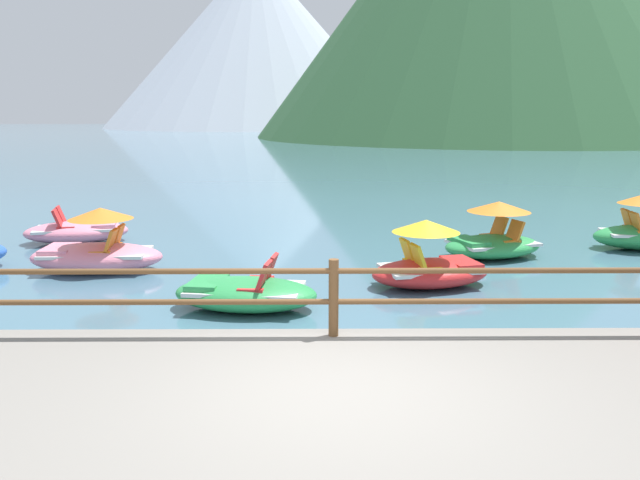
# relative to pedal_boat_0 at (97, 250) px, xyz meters

# --- Properties ---
(ground_plane) EXTENTS (200.00, 200.00, 0.00)m
(ground_plane) POSITION_rel_pedal_boat_0_xyz_m (4.47, 33.53, -0.41)
(ground_plane) COLOR #477084
(dock_railing) EXTENTS (23.92, 0.12, 0.95)m
(dock_railing) POSITION_rel_pedal_boat_0_xyz_m (4.47, -4.92, 0.58)
(dock_railing) COLOR brown
(dock_railing) RESTS_ON promenade_dock
(pedal_boat_0) EXTENTS (2.57, 1.33, 1.25)m
(pedal_boat_0) POSITION_rel_pedal_boat_0_xyz_m (0.00, 0.00, 0.00)
(pedal_boat_0) COLOR pink
(pedal_boat_0) RESTS_ON ground
(pedal_boat_1) EXTENTS (2.38, 1.72, 1.21)m
(pedal_boat_1) POSITION_rel_pedal_boat_0_xyz_m (6.29, -1.20, -0.00)
(pedal_boat_1) COLOR red
(pedal_boat_1) RESTS_ON ground
(pedal_boat_2) EXTENTS (2.41, 1.56, 0.84)m
(pedal_boat_2) POSITION_rel_pedal_boat_0_xyz_m (3.14, -2.54, -0.14)
(pedal_boat_2) COLOR green
(pedal_boat_2) RESTS_ON ground
(pedal_boat_4) EXTENTS (2.59, 1.78, 0.85)m
(pedal_boat_4) POSITION_rel_pedal_boat_0_xyz_m (-1.39, 2.84, -0.14)
(pedal_boat_4) COLOR pink
(pedal_boat_4) RESTS_ON ground
(pedal_boat_6) EXTENTS (2.52, 2.05, 1.19)m
(pedal_boat_6) POSITION_rel_pedal_boat_0_xyz_m (8.06, 1.17, 0.00)
(pedal_boat_6) COLOR green
(pedal_boat_6) RESTS_ON ground
(distant_peak) EXTENTS (53.86, 53.86, 29.77)m
(distant_peak) POSITION_rel_pedal_boat_0_xyz_m (-5.74, 107.63, 14.48)
(distant_peak) COLOR #A8B2C1
(distant_peak) RESTS_ON ground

